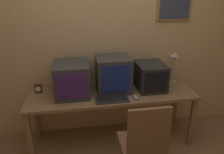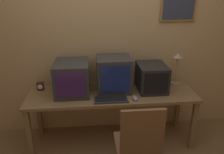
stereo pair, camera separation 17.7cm
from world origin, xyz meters
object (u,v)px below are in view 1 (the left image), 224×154
mouse_near_keyboard (136,97)px  desk_lamp (174,61)px  keyboard_main (112,100)px  monitor_left (72,79)px  monitor_center (113,74)px  monitor_right (150,76)px  desk_clock (38,88)px  office_chair (143,150)px

mouse_near_keyboard → desk_lamp: (0.63, 0.40, 0.28)m
keyboard_main → desk_lamp: 1.04m
monitor_left → keyboard_main: bearing=-29.3°
monitor_left → monitor_center: monitor_center is taller
monitor_right → mouse_near_keyboard: bearing=-135.1°
monitor_center → keyboard_main: size_ratio=1.11×
monitor_right → desk_clock: monitor_right is taller
monitor_left → monitor_center: 0.51m
desk_clock → monitor_center: bearing=-5.2°
monitor_right → office_chair: (-0.32, -0.81, -0.45)m
monitor_right → desk_lamp: bearing=20.7°
monitor_right → desk_clock: bearing=175.6°
monitor_right → office_chair: bearing=-111.9°
desk_clock → desk_lamp: size_ratio=0.26×
monitor_left → office_chair: bearing=-50.3°
monitor_left → office_chair: (0.66, -0.80, -0.49)m
monitor_center → desk_clock: monitor_center is taller
mouse_near_keyboard → office_chair: bearing=-97.0°
monitor_left → mouse_near_keyboard: size_ratio=3.97×
monitor_left → keyboard_main: 0.55m
monitor_left → office_chair: monitor_left is taller
monitor_center → desk_lamp: (0.85, 0.12, 0.08)m
mouse_near_keyboard → desk_clock: 1.21m
monitor_center → monitor_right: size_ratio=1.02×
monitor_left → keyboard_main: size_ratio=1.19×
monitor_left → desk_clock: (-0.42, 0.11, -0.14)m
monitor_left → office_chair: size_ratio=0.48×
monitor_right → mouse_near_keyboard: size_ratio=3.65×
monitor_left → desk_lamp: bearing=6.1°
monitor_right → keyboard_main: size_ratio=1.09×
keyboard_main → office_chair: (0.22, -0.55, -0.30)m
desk_lamp → monitor_right: bearing=-159.3°
monitor_center → keyboard_main: (-0.06, -0.28, -0.20)m
monitor_right → keyboard_main: (-0.54, -0.26, -0.15)m
monitor_right → keyboard_main: monitor_right is taller
mouse_near_keyboard → desk_lamp: 0.80m
keyboard_main → mouse_near_keyboard: size_ratio=3.34×
desk_clock → desk_lamp: (1.78, 0.03, 0.25)m
desk_clock → desk_lamp: bearing=1.0°
keyboard_main → office_chair: 0.66m
office_chair → monitor_center: bearing=100.6°
monitor_right → desk_lamp: desk_lamp is taller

